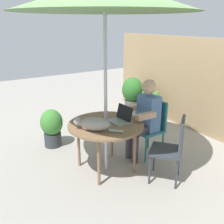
# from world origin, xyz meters

# --- Properties ---
(ground_plane) EXTENTS (14.00, 14.00, 0.00)m
(ground_plane) POSITION_xyz_m (0.00, 0.00, 0.00)
(ground_plane) COLOR gray
(fence_back) EXTENTS (5.27, 0.08, 1.76)m
(fence_back) POSITION_xyz_m (0.00, 2.21, 0.88)
(fence_back) COLOR tan
(fence_back) RESTS_ON ground
(patio_table) EXTENTS (1.04, 1.04, 0.70)m
(patio_table) POSITION_xyz_m (0.00, 0.00, 0.65)
(patio_table) COLOR brown
(patio_table) RESTS_ON ground
(chair_occupied) EXTENTS (0.40, 0.40, 0.89)m
(chair_occupied) POSITION_xyz_m (0.00, 0.85, 0.52)
(chair_occupied) COLOR #1E606B
(chair_occupied) RESTS_ON ground
(chair_empty) EXTENTS (0.56, 0.56, 0.89)m
(chair_empty) POSITION_xyz_m (0.72, 0.57, 0.52)
(chair_empty) COLOR #33383F
(chair_empty) RESTS_ON ground
(person_seated) EXTENTS (0.48, 0.48, 1.23)m
(person_seated) POSITION_xyz_m (0.00, 0.69, 0.69)
(person_seated) COLOR #4C72A5
(person_seated) RESTS_ON ground
(laptop) EXTENTS (0.32, 0.27, 0.21)m
(laptop) POSITION_xyz_m (0.04, 0.24, 0.76)
(laptop) COLOR gray
(laptop) RESTS_ON patio_table
(cat) EXTENTS (0.51, 0.48, 0.17)m
(cat) POSITION_xyz_m (0.10, -0.25, 0.78)
(cat) COLOR gray
(cat) RESTS_ON patio_table
(potted_plant_near_fence) EXTENTS (0.40, 0.40, 0.70)m
(potted_plant_near_fence) POSITION_xyz_m (-1.21, 1.86, 0.40)
(potted_plant_near_fence) COLOR #595654
(potted_plant_near_fence) RESTS_ON ground
(potted_plant_by_chair) EXTENTS (0.37, 0.37, 0.65)m
(potted_plant_by_chair) POSITION_xyz_m (-1.13, -0.37, 0.35)
(potted_plant_by_chair) COLOR #33383D
(potted_plant_by_chair) RESTS_ON ground
(potted_plant_corner) EXTENTS (0.47, 0.47, 0.85)m
(potted_plant_corner) POSITION_xyz_m (-1.70, 1.76, 0.47)
(potted_plant_corner) COLOR #595654
(potted_plant_corner) RESTS_ON ground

